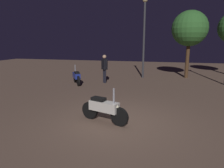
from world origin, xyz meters
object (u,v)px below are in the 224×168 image
(motorcycle_white_foreground, at_px, (104,108))
(motorcycle_blue_parked_left, at_px, (76,77))
(streetlamp_far, at_px, (144,28))
(person_rider_beside, at_px, (104,66))

(motorcycle_white_foreground, xyz_separation_m, motorcycle_blue_parked_left, (-3.18, 5.09, 0.00))
(motorcycle_blue_parked_left, distance_m, streetlamp_far, 5.57)
(motorcycle_white_foreground, relative_size, person_rider_beside, 0.95)
(motorcycle_white_foreground, distance_m, streetlamp_far, 8.73)
(person_rider_beside, bearing_deg, streetlamp_far, -175.17)
(person_rider_beside, xyz_separation_m, streetlamp_far, (2.07, 2.37, 2.34))
(motorcycle_blue_parked_left, height_order, streetlamp_far, streetlamp_far)
(motorcycle_white_foreground, height_order, person_rider_beside, person_rider_beside)
(motorcycle_white_foreground, bearing_deg, motorcycle_blue_parked_left, 139.78)
(motorcycle_white_foreground, height_order, streetlamp_far, streetlamp_far)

